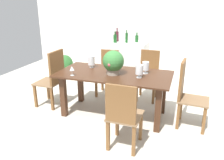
% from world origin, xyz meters
% --- Properties ---
extents(ground_plane, '(7.04, 7.04, 0.00)m').
position_xyz_m(ground_plane, '(0.00, 0.00, 0.00)').
color(ground_plane, beige).
extents(back_wall, '(6.40, 0.10, 2.60)m').
position_xyz_m(back_wall, '(0.00, 2.60, 1.30)').
color(back_wall, white).
rests_on(back_wall, ground).
extents(dining_table, '(1.88, 0.94, 0.75)m').
position_xyz_m(dining_table, '(0.00, -0.01, 0.61)').
color(dining_table, '#422616').
rests_on(dining_table, ground).
extents(chair_far_right, '(0.41, 0.42, 0.97)m').
position_xyz_m(chair_far_right, '(0.42, 0.90, 0.53)').
color(chair_far_right, brown).
rests_on(chair_far_right, ground).
extents(chair_foot_end, '(0.48, 0.45, 1.05)m').
position_xyz_m(chair_foot_end, '(1.17, 0.00, 0.57)').
color(chair_foot_end, brown).
rests_on(chair_foot_end, ground).
extents(chair_near_right, '(0.43, 0.47, 0.95)m').
position_xyz_m(chair_near_right, '(0.42, -0.92, 0.52)').
color(chair_near_right, brown).
rests_on(chair_near_right, ground).
extents(chair_far_left, '(0.43, 0.49, 0.91)m').
position_xyz_m(chair_far_left, '(-0.43, 0.91, 0.51)').
color(chair_far_left, brown).
rests_on(chair_far_left, ground).
extents(chair_head_end, '(0.44, 0.49, 1.05)m').
position_xyz_m(chair_head_end, '(-1.17, -0.01, 0.58)').
color(chair_head_end, brown).
rests_on(chair_head_end, ground).
extents(flower_centerpiece, '(0.35, 0.36, 0.39)m').
position_xyz_m(flower_centerpiece, '(0.00, -0.05, 0.95)').
color(flower_centerpiece, gray).
rests_on(flower_centerpiece, dining_table).
extents(crystal_vase_left, '(0.12, 0.12, 0.21)m').
position_xyz_m(crystal_vase_left, '(-0.49, 0.19, 0.87)').
color(crystal_vase_left, silver).
rests_on(crystal_vase_left, dining_table).
extents(crystal_vase_center_near, '(0.11, 0.11, 0.20)m').
position_xyz_m(crystal_vase_center_near, '(0.49, 0.15, 0.87)').
color(crystal_vase_center_near, silver).
rests_on(crystal_vase_center_near, dining_table).
extents(crystal_vase_right, '(0.12, 0.12, 0.20)m').
position_xyz_m(crystal_vase_right, '(0.44, -0.09, 0.88)').
color(crystal_vase_right, silver).
rests_on(crystal_vase_right, dining_table).
extents(wine_glass, '(0.07, 0.07, 0.15)m').
position_xyz_m(wine_glass, '(-0.60, -0.33, 0.86)').
color(wine_glass, silver).
rests_on(wine_glass, dining_table).
extents(kitchen_counter, '(1.41, 0.70, 0.94)m').
position_xyz_m(kitchen_counter, '(-0.51, 1.85, 0.47)').
color(kitchen_counter, silver).
rests_on(kitchen_counter, ground).
extents(wine_bottle_clear, '(0.08, 0.08, 0.33)m').
position_xyz_m(wine_bottle_clear, '(-0.55, 1.92, 1.07)').
color(wine_bottle_clear, '#511E28').
rests_on(wine_bottle_clear, kitchen_counter).
extents(wine_bottle_dark, '(0.08, 0.08, 0.23)m').
position_xyz_m(wine_bottle_dark, '(-0.07, 1.94, 1.03)').
color(wine_bottle_dark, '#194C1E').
rests_on(wine_bottle_dark, kitchen_counter).
extents(wine_bottle_green, '(0.06, 0.06, 0.30)m').
position_xyz_m(wine_bottle_green, '(-0.28, 1.79, 1.06)').
color(wine_bottle_green, '#194C1E').
rests_on(wine_bottle_green, kitchen_counter).
extents(wine_bottle_tall, '(0.08, 0.08, 0.26)m').
position_xyz_m(wine_bottle_tall, '(-0.54, 1.72, 1.04)').
color(wine_bottle_tall, '#194C1E').
rests_on(wine_bottle_tall, kitchen_counter).
extents(potted_plant_floor, '(0.41, 0.41, 0.58)m').
position_xyz_m(potted_plant_floor, '(-1.82, 1.54, 0.32)').
color(potted_plant_floor, brown).
rests_on(potted_plant_floor, ground).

